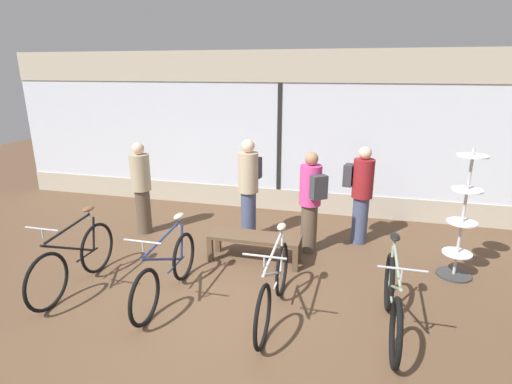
{
  "coord_description": "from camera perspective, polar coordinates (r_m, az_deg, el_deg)",
  "views": [
    {
      "loc": [
        1.52,
        -4.22,
        2.85
      ],
      "look_at": [
        0.0,
        1.72,
        0.95
      ],
      "focal_mm": 28.0,
      "sensor_mm": 36.0,
      "label": 1
    }
  ],
  "objects": [
    {
      "name": "customer_by_window",
      "position": [
        7.31,
        -16.05,
        0.74
      ],
      "size": [
        0.46,
        0.46,
        1.65
      ],
      "color": "brown",
      "rests_on": "ground_plane"
    },
    {
      "name": "accessory_rack",
      "position": [
        6.24,
        27.28,
        -4.39
      ],
      "size": [
        0.48,
        0.48,
        1.86
      ],
      "color": "#333333",
      "rests_on": "ground_plane"
    },
    {
      "name": "shop_back_wall",
      "position": [
        8.07,
        3.38,
        8.54
      ],
      "size": [
        12.0,
        0.08,
        3.2
      ],
      "color": "#B2A893",
      "rests_on": "ground_plane"
    },
    {
      "name": "bicycle_far_right",
      "position": [
        4.81,
        18.9,
        -14.59
      ],
      "size": [
        0.46,
        1.73,
        1.04
      ],
      "color": "black",
      "rests_on": "ground_plane"
    },
    {
      "name": "bicycle_far_left",
      "position": [
        5.91,
        -24.48,
        -8.88
      ],
      "size": [
        0.46,
        1.73,
        1.05
      ],
      "color": "black",
      "rests_on": "ground_plane"
    },
    {
      "name": "customer_near_rack",
      "position": [
        6.82,
        14.75,
        -0.02
      ],
      "size": [
        0.53,
        0.4,
        1.66
      ],
      "color": "#424C6B",
      "rests_on": "ground_plane"
    },
    {
      "name": "customer_mid_floor",
      "position": [
        6.31,
        7.81,
        -1.11
      ],
      "size": [
        0.52,
        0.56,
        1.64
      ],
      "color": "brown",
      "rests_on": "ground_plane"
    },
    {
      "name": "ground_plane",
      "position": [
        5.31,
        -4.78,
        -15.27
      ],
      "size": [
        24.0,
        24.0,
        0.0
      ],
      "primitive_type": "plane",
      "color": "brown"
    },
    {
      "name": "display_bench",
      "position": [
        6.13,
        -0.19,
        -6.87
      ],
      "size": [
        1.4,
        0.44,
        0.42
      ],
      "color": "brown",
      "rests_on": "ground_plane"
    },
    {
      "name": "bicycle_left",
      "position": [
        5.3,
        -12.65,
        -10.99
      ],
      "size": [
        0.46,
        1.75,
        1.02
      ],
      "color": "black",
      "rests_on": "ground_plane"
    },
    {
      "name": "customer_near_bench",
      "position": [
        6.76,
        -1.04,
        0.83
      ],
      "size": [
        0.39,
        0.52,
        1.74
      ],
      "color": "#424C6B",
      "rests_on": "ground_plane"
    },
    {
      "name": "bicycle_right",
      "position": [
        4.83,
        2.53,
        -13.35
      ],
      "size": [
        0.46,
        1.77,
        1.03
      ],
      "color": "black",
      "rests_on": "ground_plane"
    }
  ]
}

